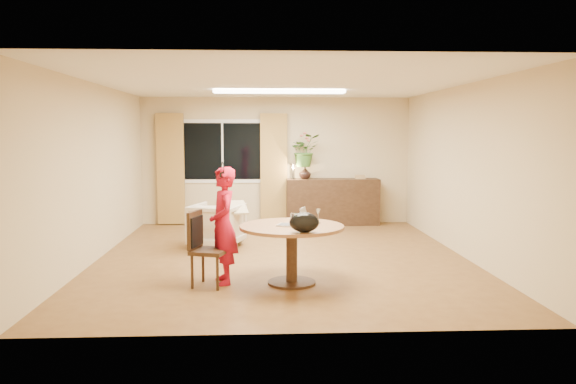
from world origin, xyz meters
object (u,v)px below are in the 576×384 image
object	(u,v)px
dining_chair	(210,249)
armchair	(217,225)
sideboard	(333,202)
child	(223,226)
dining_table	(292,238)

from	to	relation	value
dining_chair	armchair	world-z (taller)	dining_chair
armchair	sideboard	bearing A→B (deg)	-116.84
armchair	sideboard	size ratio (longest dim) A/B	0.42
dining_chair	child	distance (m)	0.34
child	sideboard	size ratio (longest dim) A/B	0.77
dining_chair	child	xyz separation A→B (m)	(0.16, 0.14, 0.27)
dining_chair	child	world-z (taller)	child
dining_chair	armchair	bearing A→B (deg)	109.98
dining_table	dining_chair	bearing A→B (deg)	-176.51
dining_table	sideboard	distance (m)	4.64
dining_table	child	bearing A→B (deg)	174.76
dining_table	sideboard	size ratio (longest dim) A/B	0.69
dining_chair	child	bearing A→B (deg)	58.69
armchair	sideboard	distance (m)	3.09
dining_table	child	size ratio (longest dim) A/B	0.89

